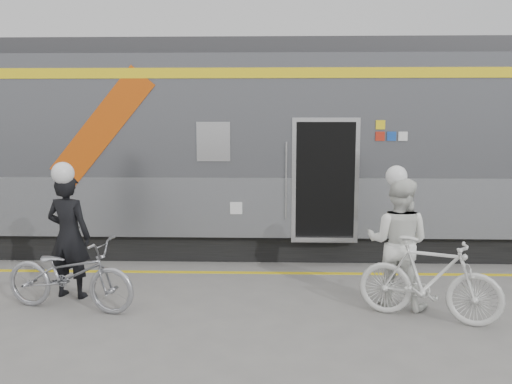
{
  "coord_description": "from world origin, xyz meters",
  "views": [
    {
      "loc": [
        0.75,
        -6.95,
        2.71
      ],
      "look_at": [
        0.48,
        1.6,
        1.5
      ],
      "focal_mm": 38.0,
      "sensor_mm": 36.0,
      "label": 1
    }
  ],
  "objects_px": {
    "man": "(69,236)",
    "bicycle_right": "(429,279)",
    "woman": "(398,243)",
    "bicycle_left": "(70,274)"
  },
  "relations": [
    {
      "from": "man",
      "to": "woman",
      "type": "distance_m",
      "value": 4.82
    },
    {
      "from": "woman",
      "to": "man",
      "type": "bearing_deg",
      "value": 20.46
    },
    {
      "from": "man",
      "to": "bicycle_left",
      "type": "distance_m",
      "value": 0.72
    },
    {
      "from": "bicycle_right",
      "to": "bicycle_left",
      "type": "bearing_deg",
      "value": 110.52
    },
    {
      "from": "man",
      "to": "bicycle_left",
      "type": "xyz_separation_m",
      "value": [
        0.2,
        -0.55,
        -0.42
      ]
    },
    {
      "from": "bicycle_right",
      "to": "woman",
      "type": "bearing_deg",
      "value": 51.99
    },
    {
      "from": "man",
      "to": "bicycle_right",
      "type": "xyz_separation_m",
      "value": [
        5.11,
        -0.8,
        -0.37
      ]
    },
    {
      "from": "woman",
      "to": "bicycle_right",
      "type": "xyz_separation_m",
      "value": [
        0.3,
        -0.55,
        -0.37
      ]
    },
    {
      "from": "woman",
      "to": "bicycle_right",
      "type": "height_order",
      "value": "woman"
    },
    {
      "from": "man",
      "to": "bicycle_right",
      "type": "distance_m",
      "value": 5.19
    }
  ]
}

